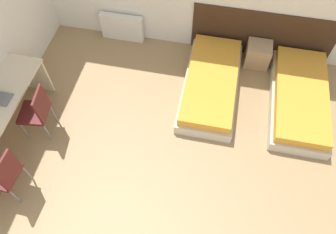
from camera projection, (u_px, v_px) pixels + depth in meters
The scene contains 7 objects.
headboard_panel at pixel (262, 35), 5.58m from camera, with size 2.40×0.03×0.93m.
bed_near_window at pixel (211, 84), 5.38m from camera, with size 0.87×1.91×0.34m.
bed_near_door at pixel (299, 98), 5.22m from camera, with size 0.87×1.91×0.34m.
nightstand at pixel (258, 54), 5.67m from camera, with size 0.41×0.36×0.43m.
radiator at pixel (122, 27), 5.98m from camera, with size 0.77×0.12×0.52m.
chair_near_laptop at pixel (37, 111), 4.66m from camera, with size 0.45×0.45×0.92m.
chair_near_notebook at pixel (5, 173), 4.14m from camera, with size 0.42×0.42×0.92m.
Camera 1 is at (0.50, 0.04, 4.38)m, focal length 35.00 mm.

